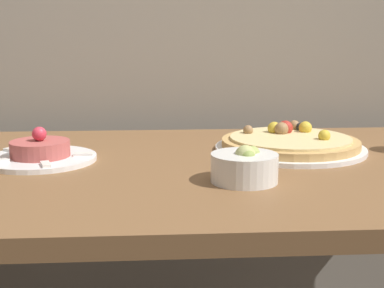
{
  "coord_description": "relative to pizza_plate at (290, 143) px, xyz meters",
  "views": [
    {
      "loc": [
        -0.11,
        -0.66,
        1.04
      ],
      "look_at": [
        -0.04,
        0.39,
        0.83
      ],
      "focal_mm": 50.0,
      "sensor_mm": 36.0,
      "label": 1
    }
  ],
  "objects": [
    {
      "name": "dining_table",
      "position": [
        -0.19,
        -0.11,
        -0.12
      ],
      "size": [
        1.46,
        0.79,
        0.79
      ],
      "color": "brown",
      "rests_on": "ground_plane"
    },
    {
      "name": "pizza_plate",
      "position": [
        0.0,
        0.0,
        0.0
      ],
      "size": [
        0.34,
        0.34,
        0.06
      ],
      "color": "white",
      "rests_on": "dining_table"
    },
    {
      "name": "tartare_plate",
      "position": [
        -0.54,
        -0.07,
        -0.0
      ],
      "size": [
        0.23,
        0.23,
        0.07
      ],
      "color": "white",
      "rests_on": "dining_table"
    },
    {
      "name": "small_bowl",
      "position": [
        -0.14,
        -0.25,
        0.01
      ],
      "size": [
        0.12,
        0.12,
        0.07
      ],
      "color": "white",
      "rests_on": "dining_table"
    }
  ]
}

